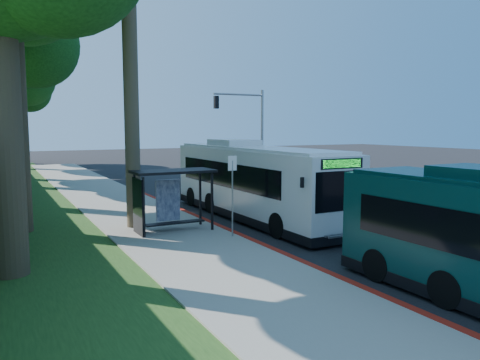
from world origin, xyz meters
TOP-DOWN VIEW (x-y plane):
  - ground at (0.00, 0.00)m, footprint 140.00×140.00m
  - sidewalk at (-7.30, 0.00)m, footprint 4.50×70.00m
  - red_curb at (-5.00, -4.00)m, footprint 0.25×30.00m
  - grass_verge at (-13.00, 5.00)m, footprint 8.00×70.00m
  - bus_shelter at (-7.26, -2.86)m, footprint 3.20×1.51m
  - stop_sign_pole at (-5.40, -5.00)m, footprint 0.35×0.06m
  - traffic_signal_pole at (3.78, 10.00)m, footprint 4.10×0.30m
  - tree_2 at (-11.89, 15.98)m, footprint 8.82×8.40m
  - tree_4 at (-11.40, 31.98)m, footprint 8.40×8.00m
  - tree_5 at (-10.41, 39.99)m, footprint 7.35×7.00m
  - white_bus at (-2.63, -1.70)m, footprint 2.69×12.20m
  - pickup at (0.41, 5.09)m, footprint 3.29×5.23m

SIDE VIEW (x-z plane):
  - ground at x=0.00m, z-range 0.00..0.00m
  - grass_verge at x=-13.00m, z-range 0.00..0.06m
  - sidewalk at x=-7.30m, z-range 0.00..0.12m
  - red_curb at x=-5.00m, z-range 0.00..0.13m
  - pickup at x=0.41m, z-range 0.00..1.35m
  - white_bus at x=-2.63m, z-range -0.04..3.59m
  - bus_shelter at x=-7.26m, z-range 0.53..3.08m
  - stop_sign_pole at x=-5.40m, z-range 0.50..3.67m
  - traffic_signal_pole at x=3.78m, z-range 0.92..7.92m
  - tree_5 at x=-10.41m, z-range 2.53..15.39m
  - tree_4 at x=-11.40m, z-range 2.66..16.80m
  - tree_2 at x=-11.89m, z-range 2.92..18.04m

